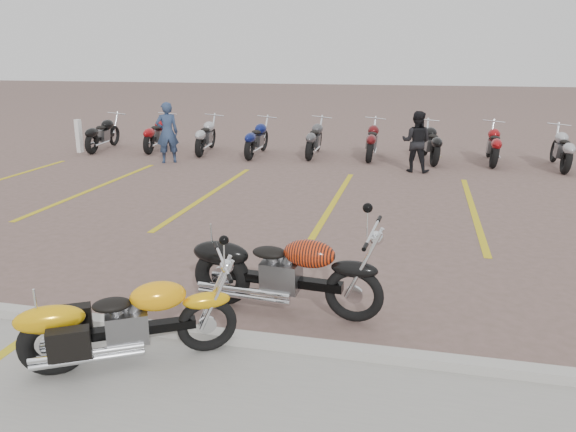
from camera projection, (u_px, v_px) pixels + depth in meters
name	position (u px, v px, depth m)	size (l,w,h in m)	color
ground	(290.00, 274.00, 7.66)	(100.00, 100.00, 0.00)	#735752
curb	(246.00, 340.00, 5.77)	(60.00, 0.18, 0.12)	#ADAAA3
parking_stripes	(334.00, 202.00, 11.40)	(38.00, 5.50, 0.01)	gold
yellow_cruiser	(126.00, 324.00, 5.33)	(1.83, 1.12, 0.84)	black
flame_cruiser	(281.00, 275.00, 6.40)	(2.27, 0.41, 0.93)	black
person_a	(167.00, 133.00, 15.31)	(0.60, 0.40, 1.65)	navy
person_b	(416.00, 142.00, 14.12)	(0.75, 0.58, 1.53)	black
bollard	(79.00, 136.00, 17.02)	(0.15, 0.15, 1.00)	white
bg_bike_row	(430.00, 143.00, 15.43)	(20.56, 2.04, 1.10)	black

